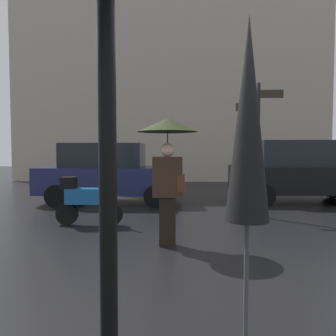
# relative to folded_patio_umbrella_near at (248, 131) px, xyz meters

# --- Properties ---
(ground_plane) EXTENTS (60.00, 60.00, 0.00)m
(ground_plane) POSITION_rel_folded_patio_umbrella_near_xyz_m (-0.90, 0.23, -1.69)
(ground_plane) COLOR black
(folded_patio_umbrella_near) EXTENTS (0.39, 0.39, 2.54)m
(folded_patio_umbrella_near) POSITION_rel_folded_patio_umbrella_near_xyz_m (0.00, 0.00, 0.00)
(folded_patio_umbrella_near) COLOR black
(folded_patio_umbrella_near) RESTS_ON ground
(pedestrian_with_umbrella) EXTENTS (0.97, 0.97, 2.07)m
(pedestrian_with_umbrella) POSITION_rel_folded_patio_umbrella_near_xyz_m (-0.67, 2.82, -0.11)
(pedestrian_with_umbrella) COLOR black
(pedestrian_with_umbrella) RESTS_ON ground
(parked_scooter) EXTENTS (1.40, 0.32, 1.23)m
(parked_scooter) POSITION_rel_folded_patio_umbrella_near_xyz_m (-2.40, 4.27, -1.14)
(parked_scooter) COLOR black
(parked_scooter) RESTS_ON ground
(parked_car_left) EXTENTS (4.18, 1.84, 1.77)m
(parked_car_left) POSITION_rel_folded_patio_umbrella_near_xyz_m (-2.54, 7.20, -0.79)
(parked_car_left) COLOR #1E234C
(parked_car_left) RESTS_ON ground
(parked_car_right) EXTENTS (4.14, 1.96, 1.85)m
(parked_car_right) POSITION_rel_folded_patio_umbrella_near_xyz_m (3.17, 7.51, -0.76)
(parked_car_right) COLOR black
(parked_car_right) RESTS_ON ground
(street_signpost) EXTENTS (1.08, 0.08, 3.11)m
(street_signpost) POSITION_rel_folded_patio_umbrella_near_xyz_m (1.36, 5.20, 0.19)
(street_signpost) COLOR black
(street_signpost) RESTS_ON ground
(building_block) EXTENTS (16.10, 3.17, 15.17)m
(building_block) POSITION_rel_folded_patio_umbrella_near_xyz_m (-0.90, 15.56, 5.89)
(building_block) COLOR #B2A893
(building_block) RESTS_ON ground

